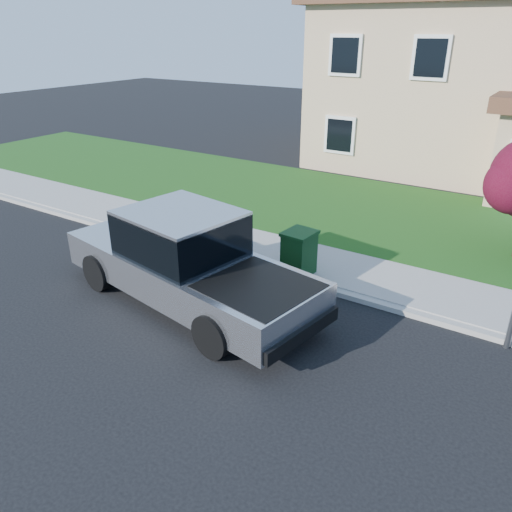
{
  "coord_description": "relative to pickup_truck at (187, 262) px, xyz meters",
  "views": [
    {
      "loc": [
        5.97,
        -6.51,
        5.57
      ],
      "look_at": [
        0.83,
        1.48,
        1.2
      ],
      "focal_mm": 35.0,
      "sensor_mm": 36.0,
      "label": 1
    }
  ],
  "objects": [
    {
      "name": "woman",
      "position": [
        -0.07,
        1.39,
        -0.1
      ],
      "size": [
        0.7,
        0.56,
        1.85
      ],
      "rotation": [
        0.0,
        0.0,
        2.85
      ],
      "color": "tan",
      "rests_on": "ground"
    },
    {
      "name": "lawn",
      "position": [
        1.53,
        7.67,
        -0.93
      ],
      "size": [
        40.0,
        7.0,
        0.1
      ],
      "primitive_type": "cube",
      "color": "#163F12",
      "rests_on": "ground"
    },
    {
      "name": "trash_bin",
      "position": [
        1.53,
        2.27,
        -0.27
      ],
      "size": [
        0.73,
        0.82,
        1.09
      ],
      "rotation": [
        0.0,
        0.0,
        -0.08
      ],
      "color": "#0E3614",
      "rests_on": "sidewalk"
    },
    {
      "name": "ground",
      "position": [
        0.53,
        -0.83,
        -0.98
      ],
      "size": [
        80.0,
        80.0,
        0.0
      ],
      "primitive_type": "plane",
      "color": "black",
      "rests_on": "ground"
    },
    {
      "name": "curb",
      "position": [
        1.53,
        2.07,
        -0.92
      ],
      "size": [
        40.0,
        0.2,
        0.12
      ],
      "primitive_type": "cube",
      "color": "gray",
      "rests_on": "ground"
    },
    {
      "name": "house",
      "position": [
        1.84,
        15.55,
        2.19
      ],
      "size": [
        14.0,
        11.3,
        6.85
      ],
      "color": "tan",
      "rests_on": "ground"
    },
    {
      "name": "sidewalk",
      "position": [
        1.53,
        3.17,
        -0.9
      ],
      "size": [
        40.0,
        2.0,
        0.15
      ],
      "primitive_type": "cube",
      "color": "gray",
      "rests_on": "ground"
    },
    {
      "name": "pickup_truck",
      "position": [
        0.0,
        0.0,
        0.0
      ],
      "size": [
        6.64,
        3.18,
        2.1
      ],
      "rotation": [
        0.0,
        0.0,
        -0.17
      ],
      "color": "black",
      "rests_on": "ground"
    }
  ]
}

